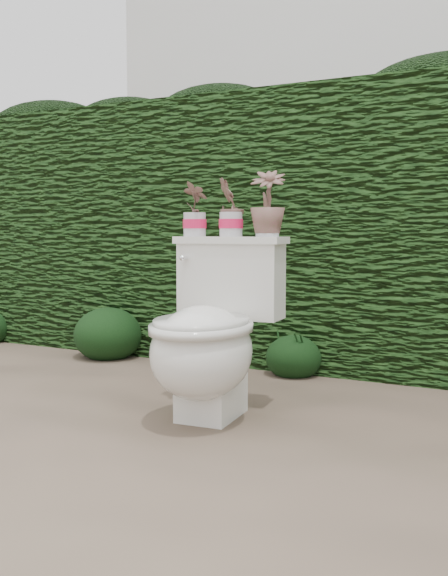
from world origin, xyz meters
The scene contains 8 objects.
ground centered at (0.00, 0.00, 0.00)m, with size 60.00×60.00×0.00m, color #816C58.
hedge centered at (0.00, 1.60, 0.80)m, with size 8.00×1.00×1.60m, color #274F1A.
toilet centered at (-0.05, 0.13, 0.36)m, with size 0.51×0.71×0.78m.
potted_plant_left centered at (-0.25, 0.36, 0.89)m, with size 0.12×0.08×0.24m, color #27631E.
potted_plant_center centered at (-0.07, 0.37, 0.90)m, with size 0.14×0.11×0.25m, color #27631E.
potted_plant_right centered at (0.10, 0.39, 0.92)m, with size 0.16×0.16×0.28m, color #27631E.
liriope_clump_1 centered at (-1.26, 1.01, 0.17)m, with size 0.43×0.43×0.35m, color #153412.
liriope_clump_2 centered at (-0.03, 1.08, 0.13)m, with size 0.32×0.32×0.25m, color #153412.
Camera 1 is at (1.23, -2.23, 0.80)m, focal length 40.00 mm.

